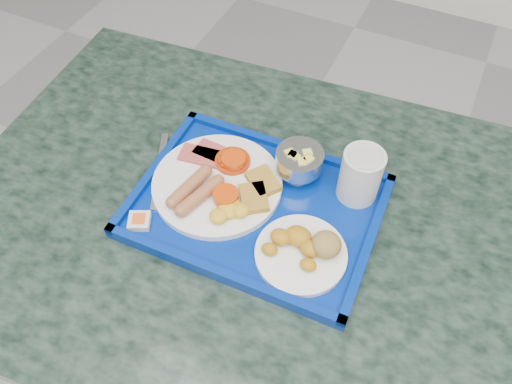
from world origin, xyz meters
TOP-DOWN VIEW (x-y plane):
  - table at (-0.36, 0.90)m, footprint 1.29×0.91m
  - tray at (-0.40, 0.91)m, footprint 0.45×0.34m
  - main_plate at (-0.48, 0.91)m, footprint 0.25×0.25m
  - bread_plate at (-0.28, 0.85)m, footprint 0.16×0.16m
  - fruit_bowl at (-0.36, 1.01)m, footprint 0.09×0.09m
  - juice_cup at (-0.24, 1.01)m, footprint 0.08×0.08m
  - spoon at (-0.56, 0.95)m, footprint 0.09×0.16m
  - knife at (-0.60, 0.90)m, footprint 0.10×0.18m
  - jam_packet at (-0.57, 0.78)m, footprint 0.05×0.05m

SIDE VIEW (x-z plane):
  - table at x=-0.36m, z-range 0.19..0.96m
  - tray at x=-0.40m, z-range 0.77..0.79m
  - knife at x=-0.60m, z-range 0.78..0.79m
  - spoon at x=-0.56m, z-range 0.78..0.79m
  - jam_packet at x=-0.57m, z-range 0.78..0.80m
  - main_plate at x=-0.48m, z-range 0.78..0.82m
  - bread_plate at x=-0.28m, z-range 0.77..0.83m
  - fruit_bowl at x=-0.36m, z-range 0.79..0.86m
  - juice_cup at x=-0.24m, z-range 0.79..0.89m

